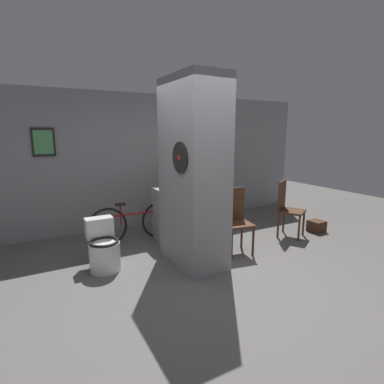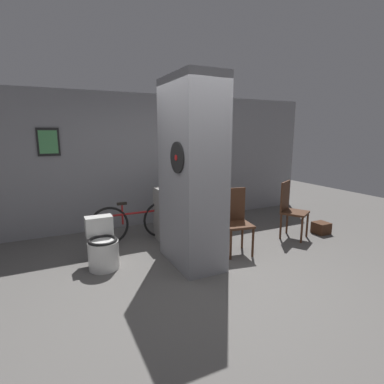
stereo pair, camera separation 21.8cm
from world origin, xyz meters
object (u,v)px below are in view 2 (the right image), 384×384
(chair_by_doorway, at_px, (291,207))
(chair_near_pillar, at_px, (235,218))
(toilet, at_px, (103,247))
(bicycle, at_px, (136,222))
(bottle_tall, at_px, (192,180))

(chair_by_doorway, bearing_deg, chair_near_pillar, 156.50)
(toilet, distance_m, chair_by_doorway, 3.26)
(toilet, relative_size, bicycle, 0.43)
(bicycle, distance_m, bottle_tall, 1.21)
(toilet, xyz_separation_m, chair_by_doorway, (3.24, -0.21, 0.26))
(chair_by_doorway, bearing_deg, bicycle, 128.40)
(toilet, relative_size, chair_by_doorway, 0.67)
(toilet, bearing_deg, chair_by_doorway, -3.74)
(toilet, distance_m, chair_near_pillar, 2.02)
(bottle_tall, bearing_deg, bicycle, 167.16)
(toilet, bearing_deg, bicycle, 48.82)
(bicycle, bearing_deg, chair_by_doorway, -21.93)
(chair_by_doorway, distance_m, bicycle, 2.74)
(bicycle, xyz_separation_m, bottle_tall, (0.96, -0.22, 0.70))
(bottle_tall, bearing_deg, chair_near_pillar, -72.22)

